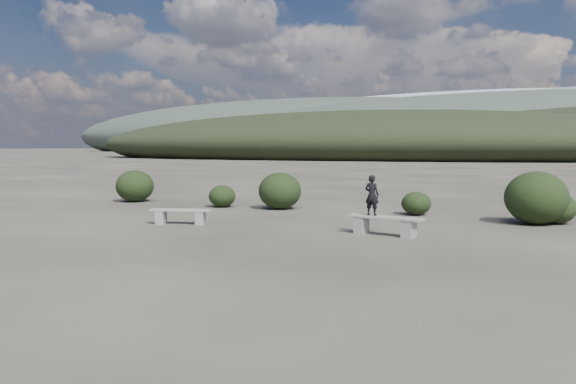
% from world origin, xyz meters
% --- Properties ---
extents(ground, '(1200.00, 1200.00, 0.00)m').
position_xyz_m(ground, '(0.00, 0.00, 0.00)').
color(ground, '#2D2A23').
rests_on(ground, ground).
extents(bench_left, '(1.74, 0.86, 0.43)m').
position_xyz_m(bench_left, '(-3.12, 4.39, 0.26)').
color(bench_left, slate).
rests_on(bench_left, ground).
extents(bench_right, '(1.94, 0.75, 0.48)m').
position_xyz_m(bench_right, '(2.63, 4.74, 0.29)').
color(bench_right, slate).
rests_on(bench_right, ground).
extents(seated_person, '(0.40, 0.30, 1.01)m').
position_xyz_m(seated_person, '(2.28, 4.81, 0.98)').
color(seated_person, black).
rests_on(seated_person, bench_right).
extents(shrub_a, '(0.97, 0.97, 0.80)m').
position_xyz_m(shrub_a, '(-4.36, 8.78, 0.40)').
color(shrub_a, black).
rests_on(shrub_a, ground).
extents(shrub_b, '(1.50, 1.50, 1.29)m').
position_xyz_m(shrub_b, '(-2.19, 9.05, 0.64)').
color(shrub_b, black).
rests_on(shrub_b, ground).
extents(shrub_c, '(0.94, 0.94, 0.75)m').
position_xyz_m(shrub_c, '(2.52, 9.24, 0.38)').
color(shrub_c, black).
rests_on(shrub_c, ground).
extents(shrub_d, '(1.71, 1.71, 1.49)m').
position_xyz_m(shrub_d, '(6.01, 8.46, 0.75)').
color(shrub_d, black).
rests_on(shrub_d, ground).
extents(shrub_e, '(1.08, 1.08, 0.90)m').
position_xyz_m(shrub_e, '(6.55, 8.83, 0.45)').
color(shrub_e, black).
rests_on(shrub_e, ground).
extents(shrub_f, '(1.48, 1.48, 1.26)m').
position_xyz_m(shrub_f, '(-8.56, 9.11, 0.63)').
color(shrub_f, black).
rests_on(shrub_f, ground).
extents(mountain_ridges, '(500.00, 400.00, 56.00)m').
position_xyz_m(mountain_ridges, '(-7.48, 339.06, 10.84)').
color(mountain_ridges, black).
rests_on(mountain_ridges, ground).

